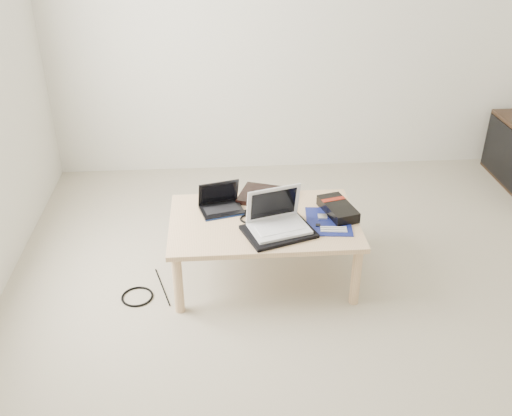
{
  "coord_description": "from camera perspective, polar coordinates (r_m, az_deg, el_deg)",
  "views": [
    {
      "loc": [
        -0.69,
        -2.43,
        2.11
      ],
      "look_at": [
        -0.48,
        0.43,
        0.48
      ],
      "focal_mm": 40.0,
      "sensor_mm": 36.0,
      "label": 1
    }
  ],
  "objects": [
    {
      "name": "tablet",
      "position": [
        3.39,
        0.91,
        -0.62
      ],
      "size": [
        0.27,
        0.23,
        0.01
      ],
      "color": "black",
      "rests_on": "coffee_table"
    },
    {
      "name": "netbook",
      "position": [
        3.43,
        -3.55,
        0.38
      ],
      "size": [
        0.28,
        0.24,
        0.18
      ],
      "color": "black",
      "rests_on": "coffee_table"
    },
    {
      "name": "coffee_table",
      "position": [
        3.36,
        0.76,
        -1.91
      ],
      "size": [
        1.1,
        0.7,
        0.4
      ],
      "color": "#D7AE82",
      "rests_on": "ground"
    },
    {
      "name": "gpu_box",
      "position": [
        3.42,
        8.18,
        -0.08
      ],
      "size": [
        0.22,
        0.32,
        0.06
      ],
      "color": "black",
      "rests_on": "coffee_table"
    },
    {
      "name": "white_laptop",
      "position": [
        3.21,
        2.14,
        -1.18
      ],
      "size": [
        0.37,
        0.31,
        0.23
      ],
      "color": "silver",
      "rests_on": "neoprene_sleeve"
    },
    {
      "name": "motherboard",
      "position": [
        3.34,
        7.29,
        -1.33
      ],
      "size": [
        0.29,
        0.35,
        0.01
      ],
      "color": "#0C0F50",
      "rests_on": "coffee_table"
    },
    {
      "name": "floor_cable_coil",
      "position": [
        3.45,
        -11.79,
        -8.67
      ],
      "size": [
        0.21,
        0.21,
        0.01
      ],
      "primitive_type": "torus",
      "rotation": [
        0.0,
        0.0,
        -0.14
      ],
      "color": "black",
      "rests_on": "ground"
    },
    {
      "name": "neoprene_sleeve",
      "position": [
        3.21,
        2.27,
        -2.37
      ],
      "size": [
        0.44,
        0.38,
        0.02
      ],
      "primitive_type": "cube",
      "rotation": [
        0.0,
        0.0,
        0.33
      ],
      "color": "black",
      "rests_on": "coffee_table"
    },
    {
      "name": "floor_cable_trail",
      "position": [
        3.51,
        -9.34,
        -7.78
      ],
      "size": [
        0.12,
        0.37,
        0.01
      ],
      "primitive_type": "cylinder",
      "rotation": [
        1.57,
        0.0,
        0.29
      ],
      "color": "black",
      "rests_on": "ground"
    },
    {
      "name": "cable_coil",
      "position": [
        3.34,
        -0.78,
        -1.08
      ],
      "size": [
        0.12,
        0.12,
        0.01
      ],
      "primitive_type": "torus",
      "rotation": [
        0.0,
        0.0,
        -0.21
      ],
      "color": "black",
      "rests_on": "coffee_table"
    },
    {
      "name": "ground",
      "position": [
        3.29,
        9.08,
        -10.7
      ],
      "size": [
        4.0,
        4.0,
        0.0
      ],
      "primitive_type": "plane",
      "color": "#B9AC96",
      "rests_on": "ground"
    },
    {
      "name": "room_shell",
      "position": [
        2.57,
        12.17,
        19.23
      ],
      "size": [
        4.2,
        4.2,
        2.7
      ],
      "color": "silver",
      "rests_on": "ground"
    },
    {
      "name": "remote",
      "position": [
        3.37,
        3.34,
        -0.72
      ],
      "size": [
        0.05,
        0.23,
        0.02
      ],
      "color": "silver",
      "rests_on": "coffee_table"
    },
    {
      "name": "book",
      "position": [
        3.57,
        0.95,
        1.22
      ],
      "size": [
        0.38,
        0.35,
        0.03
      ],
      "color": "black",
      "rests_on": "coffee_table"
    }
  ]
}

